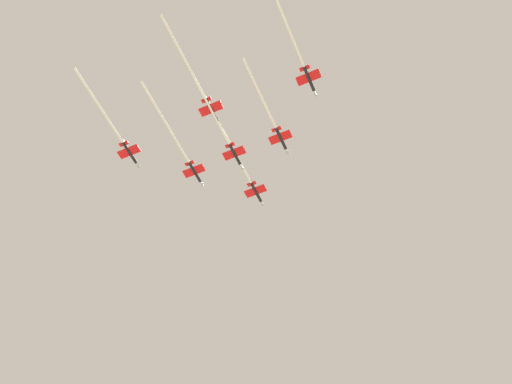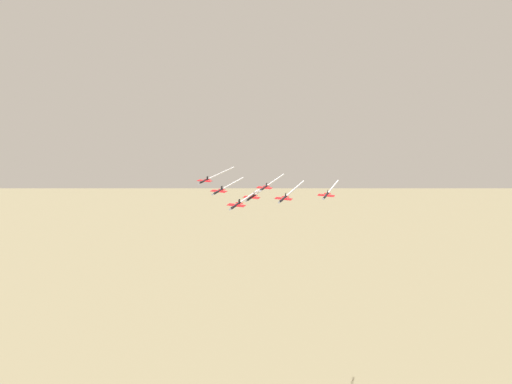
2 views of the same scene
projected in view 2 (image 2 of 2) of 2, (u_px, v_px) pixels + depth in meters
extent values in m
cylinder|color=black|center=(236.00, 205.00, 198.16)|extent=(9.24, 5.76, 1.20)
cone|color=#9EA3AD|center=(231.00, 209.00, 192.72)|extent=(2.47, 2.05, 1.14)
cube|color=red|center=(236.00, 205.00, 198.66)|extent=(7.26, 9.37, 0.20)
cube|color=red|center=(239.00, 203.00, 202.05)|extent=(3.12, 4.00, 0.20)
cube|color=black|center=(239.00, 201.00, 201.71)|extent=(1.62, 0.99, 1.97)
cylinder|color=white|center=(250.00, 196.00, 214.83)|extent=(24.23, 13.68, 0.84)
cylinder|color=black|center=(283.00, 199.00, 208.32)|extent=(9.24, 5.76, 1.20)
cone|color=#9EA3AD|center=(280.00, 202.00, 202.88)|extent=(2.47, 2.05, 1.14)
cube|color=red|center=(283.00, 199.00, 208.82)|extent=(7.26, 9.37, 0.20)
cube|color=red|center=(286.00, 197.00, 212.21)|extent=(3.12, 4.00, 0.20)
cube|color=black|center=(286.00, 195.00, 211.87)|extent=(1.62, 0.99, 1.97)
cylinder|color=white|center=(295.00, 188.00, 229.37)|extent=(32.76, 18.31, 0.84)
cylinder|color=black|center=(218.00, 191.00, 220.84)|extent=(9.24, 5.76, 1.20)
cone|color=#9EA3AD|center=(213.00, 194.00, 215.40)|extent=(2.47, 2.05, 1.14)
cube|color=red|center=(219.00, 191.00, 221.35)|extent=(7.26, 9.37, 0.20)
cube|color=red|center=(222.00, 189.00, 224.73)|extent=(3.12, 4.00, 0.20)
cube|color=black|center=(222.00, 188.00, 224.40)|extent=(1.62, 0.99, 1.97)
cylinder|color=white|center=(233.00, 183.00, 238.76)|extent=(26.65, 14.99, 0.84)
cylinder|color=black|center=(251.00, 198.00, 216.72)|extent=(9.24, 5.76, 1.20)
cone|color=#9EA3AD|center=(247.00, 200.00, 211.28)|extent=(2.47, 2.05, 1.14)
cube|color=red|center=(251.00, 197.00, 217.22)|extent=(7.26, 9.37, 0.20)
cube|color=red|center=(254.00, 195.00, 220.61)|extent=(3.12, 4.00, 0.20)
cube|color=black|center=(254.00, 194.00, 220.27)|extent=(1.62, 0.99, 1.97)
cylinder|color=white|center=(264.00, 189.00, 234.48)|extent=(26.34, 14.82, 0.84)
cylinder|color=black|center=(326.00, 196.00, 218.85)|extent=(9.24, 5.76, 1.20)
cone|color=#9EA3AD|center=(324.00, 198.00, 213.42)|extent=(2.47, 2.05, 1.14)
cube|color=red|center=(326.00, 195.00, 219.36)|extent=(7.26, 9.37, 0.20)
cube|color=red|center=(328.00, 194.00, 222.75)|extent=(3.12, 4.00, 0.20)
cube|color=black|center=(328.00, 192.00, 222.41)|extent=(1.62, 0.99, 1.97)
cylinder|color=white|center=(333.00, 186.00, 237.94)|extent=(28.92, 16.23, 0.84)
cylinder|color=black|center=(204.00, 181.00, 243.69)|extent=(9.24, 5.76, 1.20)
cone|color=#9EA3AD|center=(199.00, 183.00, 238.26)|extent=(2.47, 2.05, 1.14)
cube|color=red|center=(205.00, 181.00, 244.20)|extent=(7.26, 9.37, 0.20)
cube|color=red|center=(208.00, 179.00, 247.59)|extent=(3.12, 4.00, 0.20)
cube|color=black|center=(207.00, 178.00, 247.25)|extent=(1.62, 0.99, 1.97)
cylinder|color=white|center=(222.00, 173.00, 265.64)|extent=(34.51, 19.26, 0.84)
cylinder|color=black|center=(264.00, 188.00, 234.82)|extent=(9.24, 5.76, 1.20)
cone|color=#9EA3AD|center=(260.00, 190.00, 229.38)|extent=(2.47, 2.05, 1.14)
cube|color=red|center=(264.00, 188.00, 235.33)|extent=(7.26, 9.37, 0.20)
cube|color=red|center=(267.00, 186.00, 238.71)|extent=(3.12, 4.00, 0.20)
cube|color=black|center=(266.00, 185.00, 238.38)|extent=(1.62, 0.99, 1.97)
cylinder|color=white|center=(276.00, 180.00, 254.23)|extent=(29.55, 16.57, 0.84)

